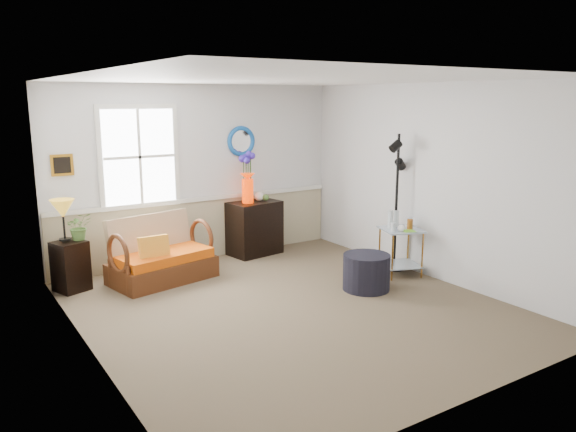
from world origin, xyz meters
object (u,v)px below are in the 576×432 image
floor_lamp (396,203)px  ottoman (366,272)px  side_table (400,252)px  loveseat (162,249)px  cabinet (255,228)px  lamp_stand (71,266)px

floor_lamp → ottoman: bearing=-149.6°
side_table → ottoman: (-0.79, -0.21, -0.10)m
loveseat → side_table: bearing=-40.0°
cabinet → floor_lamp: bearing=-63.0°
lamp_stand → ottoman: lamp_stand is taller
loveseat → ottoman: size_ratio=2.21×
loveseat → lamp_stand: loveseat is taller
lamp_stand → side_table: size_ratio=0.98×
side_table → ottoman: bearing=-165.0°
lamp_stand → ottoman: (3.16, -2.01, -0.09)m
ottoman → side_table: bearing=15.0°
floor_lamp → loveseat: bearing=160.2°
loveseat → cabinet: size_ratio=1.59×
side_table → floor_lamp: bearing=64.4°
lamp_stand → cabinet: 2.81m
cabinet → ottoman: 2.27m
cabinet → side_table: 2.33m
loveseat → ottoman: bearing=-52.1°
loveseat → lamp_stand: (-1.11, 0.25, -0.11)m
lamp_stand → cabinet: cabinet is taller
loveseat → lamp_stand: 1.15m
floor_lamp → ottoman: 1.25m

